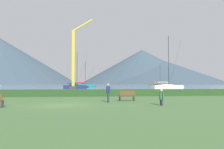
{
  "coord_description": "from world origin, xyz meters",
  "views": [
    {
      "loc": [
        2.02,
        -17.08,
        1.7
      ],
      "look_at": [
        9.39,
        51.62,
        4.39
      ],
      "focal_mm": 34.96,
      "sensor_mm": 36.0,
      "label": 1
    }
  ],
  "objects_px": {
    "sailboat_slip_0": "(168,85)",
    "sailboat_slip_1": "(84,86)",
    "sailboat_slip_2": "(75,87)",
    "sailboat_slip_6": "(167,87)",
    "sailboat_slip_4": "(159,86)",
    "person_seated_viewer": "(161,96)",
    "park_bench_under_tree": "(127,95)",
    "person_standing_walker": "(108,91)",
    "dock_crane": "(74,63)"
  },
  "relations": [
    {
      "from": "sailboat_slip_1",
      "to": "sailboat_slip_4",
      "type": "relative_size",
      "value": 1.13
    },
    {
      "from": "sailboat_slip_2",
      "to": "park_bench_under_tree",
      "type": "relative_size",
      "value": 6.9
    },
    {
      "from": "person_seated_viewer",
      "to": "sailboat_slip_1",
      "type": "bearing_deg",
      "value": 82.92
    },
    {
      "from": "sailboat_slip_0",
      "to": "dock_crane",
      "type": "height_order",
      "value": "dock_crane"
    },
    {
      "from": "park_bench_under_tree",
      "to": "person_standing_walker",
      "type": "xyz_separation_m",
      "value": [
        -1.92,
        -1.49,
        0.44
      ]
    },
    {
      "from": "park_bench_under_tree",
      "to": "person_seated_viewer",
      "type": "relative_size",
      "value": 1.25
    },
    {
      "from": "park_bench_under_tree",
      "to": "dock_crane",
      "type": "xyz_separation_m",
      "value": [
        -7.8,
        41.72,
        6.84
      ]
    },
    {
      "from": "park_bench_under_tree",
      "to": "person_standing_walker",
      "type": "relative_size",
      "value": 0.95
    },
    {
      "from": "sailboat_slip_4",
      "to": "person_seated_viewer",
      "type": "height_order",
      "value": "sailboat_slip_4"
    },
    {
      "from": "sailboat_slip_0",
      "to": "sailboat_slip_1",
      "type": "bearing_deg",
      "value": -158.96
    },
    {
      "from": "sailboat_slip_1",
      "to": "person_seated_viewer",
      "type": "distance_m",
      "value": 62.98
    },
    {
      "from": "sailboat_slip_1",
      "to": "park_bench_under_tree",
      "type": "xyz_separation_m",
      "value": [
        5.38,
        -58.17,
        -0.19
      ]
    },
    {
      "from": "sailboat_slip_0",
      "to": "dock_crane",
      "type": "distance_m",
      "value": 58.38
    },
    {
      "from": "sailboat_slip_1",
      "to": "dock_crane",
      "type": "xyz_separation_m",
      "value": [
        -2.42,
        -16.45,
        6.65
      ]
    },
    {
      "from": "sailboat_slip_0",
      "to": "sailboat_slip_1",
      "type": "distance_m",
      "value": 46.12
    },
    {
      "from": "sailboat_slip_1",
      "to": "sailboat_slip_4",
      "type": "xyz_separation_m",
      "value": [
        27.16,
        -1.89,
        -0.08
      ]
    },
    {
      "from": "park_bench_under_tree",
      "to": "dock_crane",
      "type": "height_order",
      "value": "dock_crane"
    },
    {
      "from": "person_seated_viewer",
      "to": "dock_crane",
      "type": "bearing_deg",
      "value": 88.14
    },
    {
      "from": "park_bench_under_tree",
      "to": "person_seated_viewer",
      "type": "height_order",
      "value": "person_seated_viewer"
    },
    {
      "from": "sailboat_slip_2",
      "to": "sailboat_slip_4",
      "type": "height_order",
      "value": "sailboat_slip_2"
    },
    {
      "from": "sailboat_slip_4",
      "to": "person_seated_viewer",
      "type": "relative_size",
      "value": 6.72
    },
    {
      "from": "park_bench_under_tree",
      "to": "person_standing_walker",
      "type": "height_order",
      "value": "person_standing_walker"
    },
    {
      "from": "park_bench_under_tree",
      "to": "sailboat_slip_4",
      "type": "bearing_deg",
      "value": 62.49
    },
    {
      "from": "dock_crane",
      "to": "person_seated_viewer",
      "type": "bearing_deg",
      "value": -78.19
    },
    {
      "from": "sailboat_slip_4",
      "to": "park_bench_under_tree",
      "type": "bearing_deg",
      "value": -124.03
    },
    {
      "from": "sailboat_slip_0",
      "to": "sailboat_slip_1",
      "type": "height_order",
      "value": "sailboat_slip_1"
    },
    {
      "from": "sailboat_slip_0",
      "to": "person_seated_viewer",
      "type": "bearing_deg",
      "value": -120.1
    },
    {
      "from": "sailboat_slip_4",
      "to": "person_seated_viewer",
      "type": "xyz_separation_m",
      "value": [
        -19.94,
        -60.68,
        0.05
      ]
    },
    {
      "from": "sailboat_slip_4",
      "to": "park_bench_under_tree",
      "type": "xyz_separation_m",
      "value": [
        -21.78,
        -56.28,
        -0.11
      ]
    },
    {
      "from": "sailboat_slip_0",
      "to": "sailboat_slip_1",
      "type": "xyz_separation_m",
      "value": [
        -39.79,
        -23.32,
        0.12
      ]
    },
    {
      "from": "sailboat_slip_4",
      "to": "sailboat_slip_6",
      "type": "xyz_separation_m",
      "value": [
        -7.29,
        -27.66,
        0.1
      ]
    },
    {
      "from": "sailboat_slip_1",
      "to": "sailboat_slip_4",
      "type": "height_order",
      "value": "sailboat_slip_1"
    },
    {
      "from": "park_bench_under_tree",
      "to": "sailboat_slip_2",
      "type": "bearing_deg",
      "value": 93.2
    },
    {
      "from": "person_standing_walker",
      "to": "dock_crane",
      "type": "distance_m",
      "value": 44.07
    },
    {
      "from": "sailboat_slip_1",
      "to": "sailboat_slip_4",
      "type": "bearing_deg",
      "value": -7.06
    },
    {
      "from": "sailboat_slip_4",
      "to": "sailboat_slip_0",
      "type": "bearing_deg",
      "value": 50.5
    },
    {
      "from": "sailboat_slip_2",
      "to": "park_bench_under_tree",
      "type": "height_order",
      "value": "sailboat_slip_2"
    },
    {
      "from": "sailboat_slip_4",
      "to": "dock_crane",
      "type": "bearing_deg",
      "value": -166.66
    },
    {
      "from": "sailboat_slip_4",
      "to": "person_standing_walker",
      "type": "relative_size",
      "value": 5.09
    },
    {
      "from": "sailboat_slip_1",
      "to": "person_standing_walker",
      "type": "xyz_separation_m",
      "value": [
        3.46,
        -59.66,
        0.26
      ]
    },
    {
      "from": "sailboat_slip_4",
      "to": "park_bench_under_tree",
      "type": "height_order",
      "value": "sailboat_slip_4"
    },
    {
      "from": "park_bench_under_tree",
      "to": "person_seated_viewer",
      "type": "distance_m",
      "value": 4.77
    },
    {
      "from": "sailboat_slip_2",
      "to": "sailboat_slip_6",
      "type": "bearing_deg",
      "value": -36.34
    },
    {
      "from": "dock_crane",
      "to": "person_standing_walker",
      "type": "bearing_deg",
      "value": -82.25
    },
    {
      "from": "sailboat_slip_0",
      "to": "person_standing_walker",
      "type": "distance_m",
      "value": 90.58
    },
    {
      "from": "sailboat_slip_0",
      "to": "person_standing_walker",
      "type": "bearing_deg",
      "value": -122.97
    },
    {
      "from": "sailboat_slip_6",
      "to": "park_bench_under_tree",
      "type": "distance_m",
      "value": 32.09
    },
    {
      "from": "sailboat_slip_6",
      "to": "person_seated_viewer",
      "type": "relative_size",
      "value": 10.2
    },
    {
      "from": "person_standing_walker",
      "to": "dock_crane",
      "type": "bearing_deg",
      "value": 92.28
    },
    {
      "from": "sailboat_slip_1",
      "to": "person_standing_walker",
      "type": "relative_size",
      "value": 5.73
    }
  ]
}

